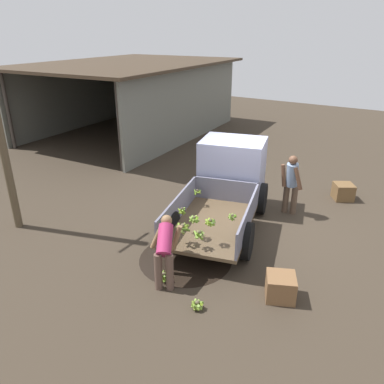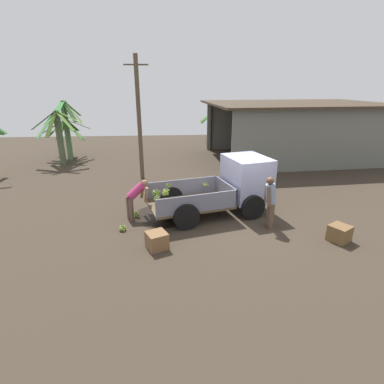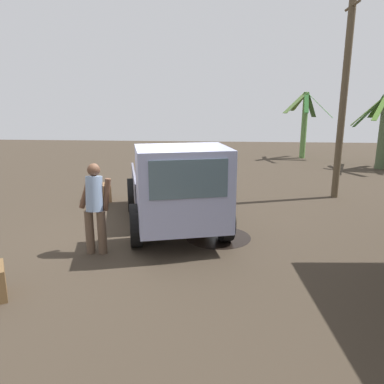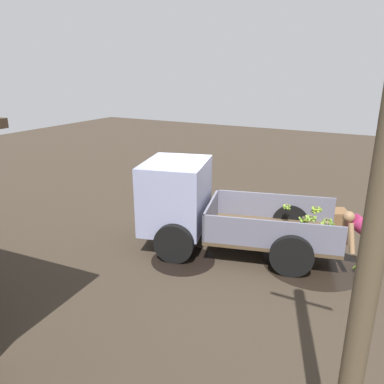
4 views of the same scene
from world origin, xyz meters
TOP-DOWN VIEW (x-y plane):
  - ground at (0.00, 0.00)m, footprint 36.00×36.00m
  - mud_patch_0 at (-2.68, 0.34)m, footprint 2.08×2.08m
  - mud_patch_1 at (-0.18, 1.46)m, footprint 1.37×1.37m
  - cargo_truck at (-0.04, 0.66)m, footprint 4.55×2.80m
  - warehouse_shed at (5.80, 8.75)m, footprint 10.87×7.90m
  - utility_pole at (-3.74, 4.87)m, footprint 1.08×0.20m
  - banana_palm_0 at (1.22, 14.98)m, footprint 2.57×2.29m
  - banana_palm_1 at (-8.48, 9.15)m, footprint 2.69×2.59m
  - banana_palm_2 at (-8.56, 8.05)m, footprint 2.77×2.82m
  - banana_palm_4 at (-8.87, 10.39)m, footprint 2.11×2.79m
  - person_foreground_visitor at (0.78, -0.82)m, footprint 0.39×0.66m
  - person_worker_loading at (-3.56, 0.23)m, footprint 0.83×0.82m
  - banana_bunch_on_ground_0 at (-3.93, -0.74)m, footprint 0.25×0.25m
  - banana_bunch_on_ground_1 at (-3.58, 0.28)m, footprint 0.26×0.26m
  - wooden_crate_0 at (-2.79, -1.90)m, footprint 0.72×0.72m
  - wooden_crate_1 at (2.59, -1.88)m, footprint 0.74×0.74m

SIDE VIEW (x-z plane):
  - ground at x=0.00m, z-range 0.00..0.00m
  - mud_patch_0 at x=-2.68m, z-range 0.00..0.01m
  - mud_patch_1 at x=-0.18m, z-range 0.00..0.01m
  - banana_bunch_on_ground_0 at x=-3.93m, z-range 0.00..0.19m
  - banana_bunch_on_ground_1 at x=-3.58m, z-range 0.01..0.22m
  - wooden_crate_0 at x=-2.79m, z-range 0.00..0.48m
  - wooden_crate_1 at x=2.59m, z-range 0.00..0.49m
  - person_worker_loading at x=-3.56m, z-range 0.13..1.45m
  - person_foreground_visitor at x=0.78m, z-range 0.09..1.79m
  - cargo_truck at x=-0.04m, z-range 0.04..2.00m
  - banana_palm_0 at x=1.22m, z-range 0.10..2.41m
  - banana_palm_1 at x=-8.48m, z-range 0.19..2.63m
  - banana_palm_2 at x=-8.56m, z-range 0.12..3.16m
  - banana_palm_4 at x=-8.87m, z-range 0.14..3.59m
  - warehouse_shed at x=5.80m, z-range 0.80..4.16m
  - utility_pole at x=-3.74m, z-range 0.06..5.71m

